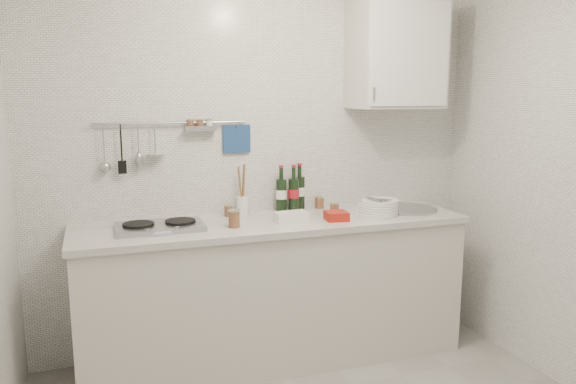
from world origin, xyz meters
The scene contains 14 objects.
back_wall centered at (0.00, 1.40, 1.25)m, with size 3.00×0.02×2.50m, color silver.
counter centered at (0.01, 1.10, 0.43)m, with size 2.44×0.64×0.96m.
wall_rail centered at (-0.60, 1.37, 1.43)m, with size 0.98×0.09×0.34m.
wall_cabinet centered at (0.90, 1.22, 1.95)m, with size 0.60×0.38×0.70m.
plate_stack_hob centered at (-0.70, 1.05, 0.93)m, with size 0.26×0.26×0.02m.
plate_stack_sink centered at (0.69, 1.03, 0.97)m, with size 0.30×0.29×0.11m.
wine_bottles centered at (0.20, 1.34, 1.07)m, with size 0.23×0.13×0.31m.
butter_dish centered at (0.09, 1.03, 0.95)m, with size 0.20×0.10×0.06m, color white.
strawberry_punnet centered at (0.37, 0.97, 0.95)m, with size 0.13×0.13×0.06m, color red.
utensil_crock centered at (-0.15, 1.31, 1.00)m, with size 0.08×0.08×0.34m.
jar_a centered at (-0.24, 1.31, 0.96)m, with size 0.06×0.06×0.08m.
jar_b centered at (0.41, 1.35, 0.96)m, with size 0.06×0.06×0.08m.
jar_c centered at (0.43, 1.15, 0.96)m, with size 0.06×0.06×0.08m.
jar_d centered at (-0.28, 1.00, 0.97)m, with size 0.07×0.07×0.11m.
Camera 1 is at (-1.04, -2.15, 1.70)m, focal length 35.00 mm.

